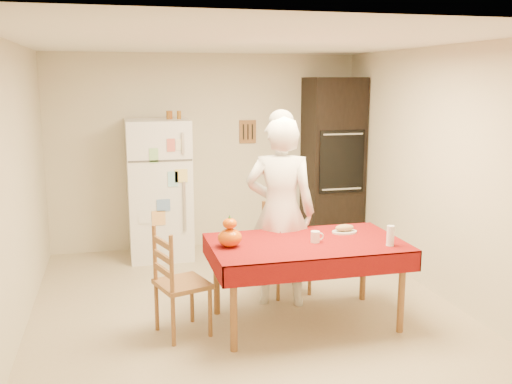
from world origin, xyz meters
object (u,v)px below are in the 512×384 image
object	(u,v)px
dining_table	(306,249)
coffee_mug	(315,237)
refrigerator	(159,189)
pumpkin_lower	(230,238)
wine_glass	(390,236)
oven_cabinet	(333,162)
seated_woman	(280,212)
chair_far	(284,243)
chair_left	(175,279)
bread_plate	(344,232)

from	to	relation	value
dining_table	coffee_mug	world-z (taller)	coffee_mug
refrigerator	pumpkin_lower	size ratio (longest dim) A/B	8.12
refrigerator	wine_glass	bearing A→B (deg)	-56.22
refrigerator	coffee_mug	bearing A→B (deg)	-63.89
oven_cabinet	coffee_mug	size ratio (longest dim) A/B	22.00
seated_woman	pumpkin_lower	xyz separation A→B (m)	(-0.60, -0.49, -0.08)
oven_cabinet	chair_far	size ratio (longest dim) A/B	2.32
refrigerator	chair_left	distance (m)	2.34
dining_table	wine_glass	distance (m)	0.74
refrigerator	chair_far	bearing A→B (deg)	-52.83
chair_far	seated_woman	bearing A→B (deg)	-123.11
chair_far	coffee_mug	xyz separation A→B (m)	(0.02, -0.87, 0.30)
dining_table	chair_left	distance (m)	1.17
chair_left	bread_plate	distance (m)	1.63
chair_far	wine_glass	world-z (taller)	chair_far
wine_glass	bread_plate	distance (m)	0.54
refrigerator	wine_glass	xyz separation A→B (m)	(1.76, -2.63, -0.00)
oven_cabinet	seated_woman	xyz separation A→B (m)	(-1.27, -1.87, -0.18)
dining_table	chair_far	distance (m)	0.85
chair_far	wine_glass	bearing A→B (deg)	-71.78
dining_table	chair_far	size ratio (longest dim) A/B	1.79
pumpkin_lower	wine_glass	xyz separation A→B (m)	(1.35, -0.31, 0.01)
coffee_mug	bread_plate	world-z (taller)	coffee_mug
dining_table	pumpkin_lower	size ratio (longest dim) A/B	8.12
dining_table	seated_woman	distance (m)	0.56
oven_cabinet	dining_table	world-z (taller)	oven_cabinet
oven_cabinet	dining_table	xyz separation A→B (m)	(-1.18, -2.38, -0.41)
chair_left	pumpkin_lower	xyz separation A→B (m)	(0.47, -0.01, 0.33)
bread_plate	dining_table	bearing A→B (deg)	-156.87
pumpkin_lower	wine_glass	bearing A→B (deg)	-12.94
oven_cabinet	coffee_mug	bearing A→B (deg)	-114.69
wine_glass	oven_cabinet	bearing A→B (deg)	78.97
oven_cabinet	bread_plate	bearing A→B (deg)	-108.66
seated_woman	bread_plate	world-z (taller)	seated_woman
dining_table	chair_left	xyz separation A→B (m)	(-1.16, 0.02, -0.18)
dining_table	bread_plate	distance (m)	0.49
oven_cabinet	bread_plate	distance (m)	2.34
refrigerator	bread_plate	distance (m)	2.64
dining_table	bread_plate	size ratio (longest dim) A/B	7.08
refrigerator	seated_woman	distance (m)	2.09
refrigerator	bread_plate	xyz separation A→B (m)	(1.54, -2.15, -0.08)
oven_cabinet	wine_glass	size ratio (longest dim) A/B	12.50
chair_far	chair_left	world-z (taller)	same
seated_woman	coffee_mug	xyz separation A→B (m)	(0.16, -0.55, -0.11)
oven_cabinet	bread_plate	size ratio (longest dim) A/B	9.17
oven_cabinet	chair_left	size ratio (longest dim) A/B	2.32
coffee_mug	pumpkin_lower	world-z (taller)	pumpkin_lower
oven_cabinet	pumpkin_lower	xyz separation A→B (m)	(-1.87, -2.37, -0.26)
wine_glass	bread_plate	bearing A→B (deg)	114.35
refrigerator	coffee_mug	size ratio (longest dim) A/B	17.00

